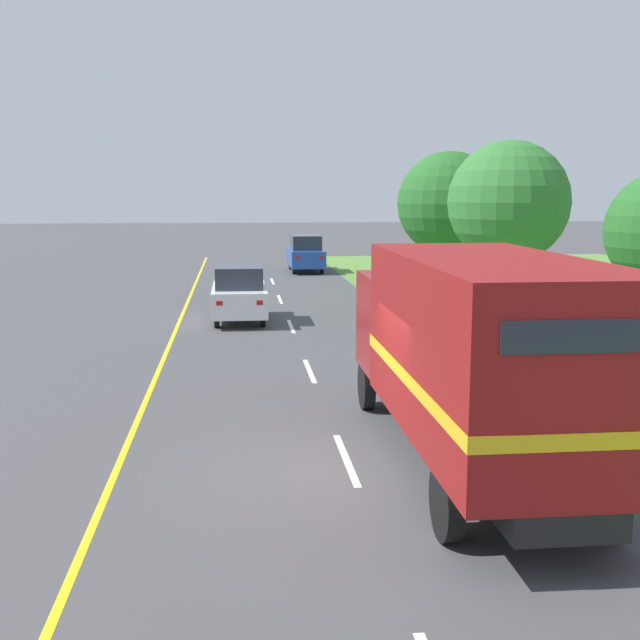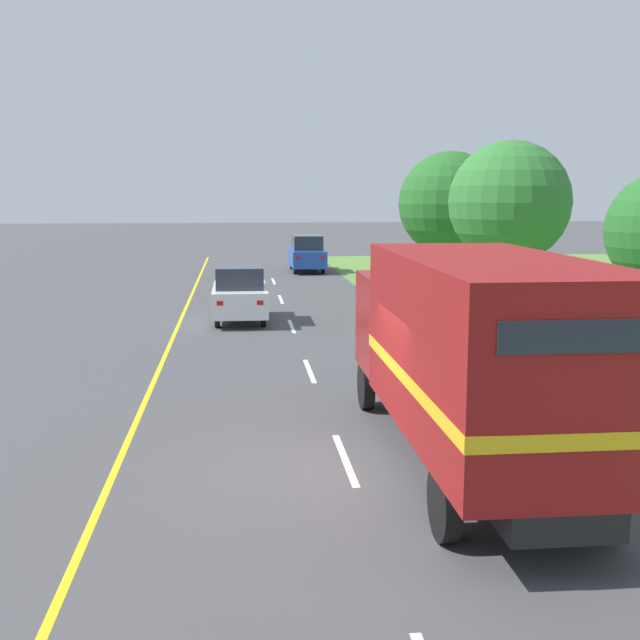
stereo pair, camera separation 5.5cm
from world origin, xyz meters
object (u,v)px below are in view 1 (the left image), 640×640
roadside_tree_far (449,204)px  highway_sign (615,322)px  lead_car_white (239,293)px  horse_trailer_truck (474,350)px  roadside_tree_mid (509,202)px  lead_car_blue_ahead (306,253)px  delineator_post (632,441)px

roadside_tree_far → highway_sign: bearing=-95.1°
lead_car_white → highway_sign: bearing=-54.2°
horse_trailer_truck → roadside_tree_mid: size_ratio=1.34×
lead_car_blue_ahead → highway_sign: bearing=-81.4°
roadside_tree_far → delineator_post: (-3.69, -24.94, -3.29)m
highway_sign → delineator_post: size_ratio=2.78×
lead_car_white → highway_sign: (7.89, -10.94, 0.67)m
lead_car_blue_ahead → roadside_tree_mid: bearing=-65.8°
lead_car_white → lead_car_blue_ahead: (3.70, 16.72, 0.04)m
delineator_post → lead_car_blue_ahead: bearing=94.1°
roadside_tree_mid → horse_trailer_truck: bearing=-110.5°
lead_car_white → roadside_tree_mid: (10.12, 2.45, 3.00)m
highway_sign → lead_car_blue_ahead: bearing=98.6°
horse_trailer_truck → lead_car_blue_ahead: horse_trailer_truck is taller
highway_sign → delineator_post: (-1.86, -4.52, -1.12)m
horse_trailer_truck → lead_car_white: 15.52m
roadside_tree_mid → delineator_post: 18.69m
lead_car_white → roadside_tree_far: roadside_tree_far is taller
highway_sign → roadside_tree_far: 20.62m
horse_trailer_truck → roadside_tree_far: roadside_tree_far is taller
lead_car_white → lead_car_blue_ahead: lead_car_blue_ahead is taller
lead_car_blue_ahead → roadside_tree_far: bearing=-50.3°
lead_car_white → horse_trailer_truck: bearing=-76.7°
lead_car_white → lead_car_blue_ahead: 17.12m
lead_car_white → roadside_tree_far: (9.72, 9.48, 2.83)m
roadside_tree_far → lead_car_blue_ahead: bearing=129.7°
lead_car_white → roadside_tree_mid: bearing=13.6°
lead_car_blue_ahead → delineator_post: size_ratio=4.72×
lead_car_blue_ahead → roadside_tree_mid: 15.92m
roadside_tree_mid → roadside_tree_far: 7.04m
roadside_tree_far → delineator_post: size_ratio=6.51×
lead_car_blue_ahead → roadside_tree_far: roadside_tree_far is taller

